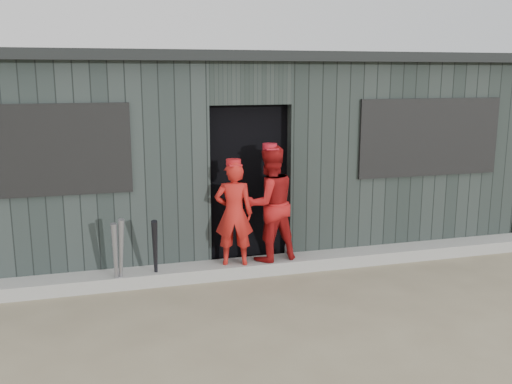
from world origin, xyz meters
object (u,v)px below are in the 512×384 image
object	(u,v)px
bat_mid	(115,257)
player_grey_back	(297,218)
player_red_right	(269,204)
dugout	(224,149)
bat_right	(155,253)
player_red_left	(234,214)
bat_left	(121,255)

from	to	relation	value
bat_mid	player_grey_back	world-z (taller)	player_grey_back
player_red_right	player_grey_back	world-z (taller)	player_red_right
player_red_right	dugout	world-z (taller)	dugout
player_red_right	player_grey_back	size ratio (longest dim) A/B	1.26
bat_mid	bat_right	size ratio (longest dim) A/B	0.96
bat_right	player_red_left	xyz separation A→B (m)	(0.93, 0.11, 0.36)
bat_mid	player_red_left	bearing A→B (deg)	5.87
bat_right	player_red_right	bearing A→B (deg)	6.90
bat_left	player_red_left	world-z (taller)	player_red_left
player_red_left	player_grey_back	xyz separation A→B (m)	(0.93, 0.40, -0.21)
bat_right	player_red_left	distance (m)	1.00
player_red_left	dugout	distance (m)	1.82
bat_mid	player_red_right	size ratio (longest dim) A/B	0.58
bat_mid	player_grey_back	xyz separation A→B (m)	(2.30, 0.54, 0.15)
dugout	player_red_left	bearing A→B (deg)	-99.02
player_red_left	dugout	bearing A→B (deg)	-85.22
bat_right	dugout	world-z (taller)	dugout
player_grey_back	dugout	size ratio (longest dim) A/B	0.13
bat_mid	bat_right	bearing A→B (deg)	3.58
bat_right	dugout	distance (m)	2.37
player_grey_back	player_red_right	bearing A→B (deg)	24.94
dugout	bat_left	bearing A→B (deg)	-130.41
player_red_right	bat_left	bearing A→B (deg)	-4.49
bat_mid	player_grey_back	size ratio (longest dim) A/B	0.73
bat_mid	player_red_right	xyz separation A→B (m)	(1.81, 0.19, 0.44)
bat_left	player_red_left	xyz separation A→B (m)	(1.31, 0.13, 0.34)
bat_right	player_red_right	world-z (taller)	player_red_right
player_red_left	player_red_right	size ratio (longest dim) A/B	0.89
player_red_left	player_grey_back	world-z (taller)	player_red_left
player_grey_back	bat_right	bearing A→B (deg)	4.82
bat_left	player_red_right	world-z (taller)	player_red_right
bat_right	player_grey_back	xyz separation A→B (m)	(1.86, 0.51, 0.14)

